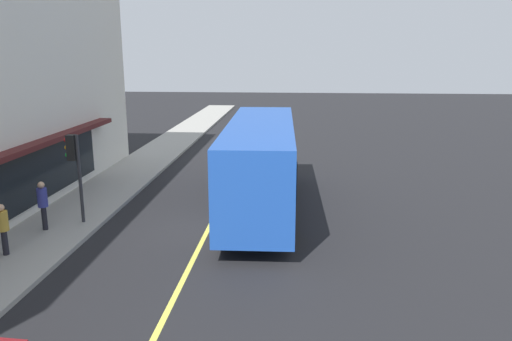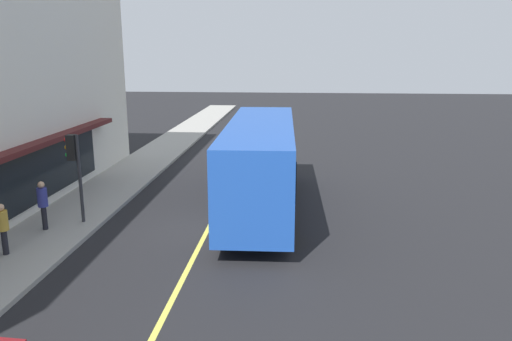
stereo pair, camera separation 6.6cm
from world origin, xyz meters
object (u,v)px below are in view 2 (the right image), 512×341
Objects in this scene: bus at (261,161)px; traffic_light at (74,158)px; pedestrian_at_corner at (43,201)px; pedestrian_near_storefront at (3,225)px.

traffic_light is at bearing 111.02° from bus.
pedestrian_at_corner is (-0.90, 0.83, -1.35)m from traffic_light.
pedestrian_at_corner is at bearing 114.88° from bus.
pedestrian_near_storefront is (-3.10, 0.95, -1.42)m from traffic_light.
pedestrian_near_storefront is 2.20m from pedestrian_at_corner.
pedestrian_near_storefront is at bearing 126.99° from bus.
bus is at bearing -53.01° from pedestrian_near_storefront.
pedestrian_near_storefront is (-5.57, 7.40, -0.88)m from bus.
bus reaches higher than pedestrian_near_storefront.
pedestrian_near_storefront is at bearing 176.84° from pedestrian_at_corner.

